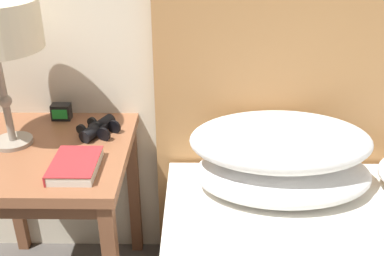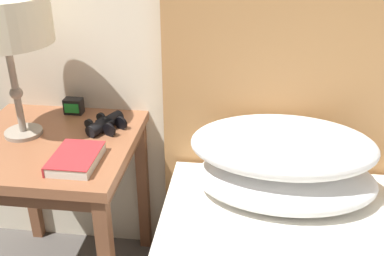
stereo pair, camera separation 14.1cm
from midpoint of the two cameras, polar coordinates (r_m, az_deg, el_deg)
nightstand at (r=1.65m, az=-14.90°, el=-4.15°), size 0.58×0.58×0.66m
table_lamp at (r=1.54m, az=-20.46°, el=12.35°), size 0.30×0.30×0.48m
book_on_nightstand at (r=1.43m, az=-11.93°, el=-3.91°), size 0.14×0.19×0.04m
binoculars_pair at (r=1.63m, az=-8.54°, el=0.49°), size 0.16×0.16×0.05m
alarm_clock at (r=1.77m, az=-12.63°, el=2.68°), size 0.07×0.05×0.06m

